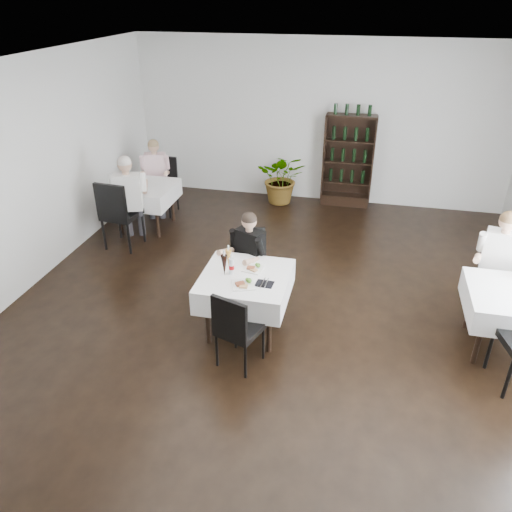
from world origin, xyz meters
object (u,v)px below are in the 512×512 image
at_px(diner_main, 246,253).
at_px(potted_tree, 282,178).
at_px(main_table, 245,286).
at_px(wine_shelf, 348,162).

bearing_deg(diner_main, potted_tree, 92.91).
bearing_deg(potted_tree, diner_main, -87.09).
bearing_deg(main_table, wine_shelf, 78.22).
height_order(wine_shelf, potted_tree, wine_shelf).
distance_m(wine_shelf, main_table, 4.41).
xyz_separation_m(wine_shelf, main_table, (-0.90, -4.31, -0.23)).
xyz_separation_m(potted_tree, diner_main, (0.18, -3.60, 0.26)).
bearing_deg(potted_tree, main_table, -85.75).
relative_size(wine_shelf, main_table, 1.70).
bearing_deg(main_table, potted_tree, 94.25).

